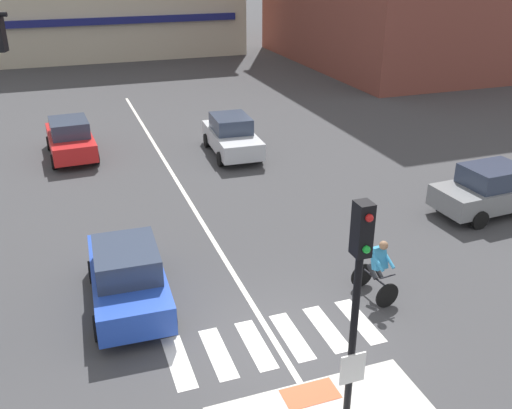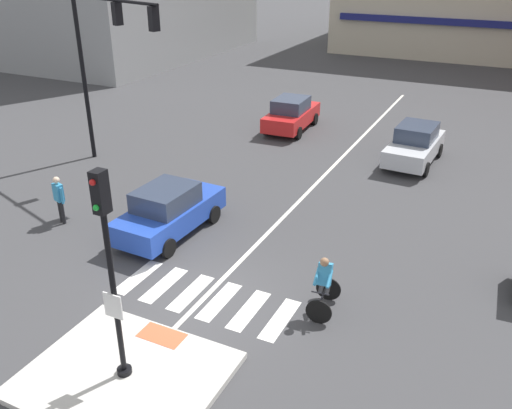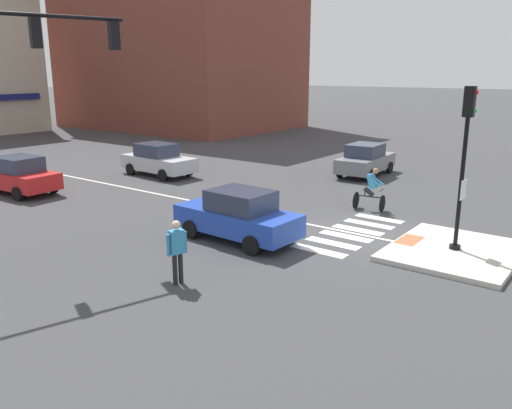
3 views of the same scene
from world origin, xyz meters
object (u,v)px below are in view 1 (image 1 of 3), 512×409
object	(u,v)px
car_grey_cross_right	(494,189)
signal_pole	(355,313)
car_silver_eastbound_far	(232,136)
car_blue_westbound_near	(128,275)
cyclist	(378,268)
car_red_westbound_distant	(70,138)

from	to	relation	value
car_grey_cross_right	signal_pole	bearing A→B (deg)	-141.90
signal_pole	car_silver_eastbound_far	bearing A→B (deg)	79.55
signal_pole	car_grey_cross_right	xyz separation A→B (m)	(9.31, 7.30, -2.16)
car_blue_westbound_near	car_grey_cross_right	xyz separation A→B (m)	(12.14, 1.38, 0.00)
car_blue_westbound_near	car_silver_eastbound_far	xyz separation A→B (m)	(5.75, 9.87, 0.00)
cyclist	car_red_westbound_distant	bearing A→B (deg)	115.80
car_grey_cross_right	cyclist	bearing A→B (deg)	-152.96
signal_pole	car_blue_westbound_near	bearing A→B (deg)	115.58
car_blue_westbound_near	signal_pole	bearing A→B (deg)	-64.42
car_red_westbound_distant	signal_pole	bearing A→B (deg)	-78.67
signal_pole	car_red_westbound_distant	size ratio (longest dim) A/B	1.12
car_blue_westbound_near	car_red_westbound_distant	bearing A→B (deg)	93.48
signal_pole	car_blue_westbound_near	distance (m)	6.91
car_silver_eastbound_far	cyclist	xyz separation A→B (m)	(0.12, -11.70, 0.06)
car_silver_eastbound_far	cyclist	size ratio (longest dim) A/B	2.48
signal_pole	car_grey_cross_right	bearing A→B (deg)	38.10
car_blue_westbound_near	car_grey_cross_right	bearing A→B (deg)	6.48
car_grey_cross_right	cyclist	distance (m)	7.04
car_grey_cross_right	car_red_westbound_distant	distance (m)	16.55
signal_pole	car_red_westbound_distant	world-z (taller)	signal_pole
signal_pole	car_red_westbound_distant	distance (m)	18.19
signal_pole	cyclist	xyz separation A→B (m)	(3.03, 4.10, -2.10)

